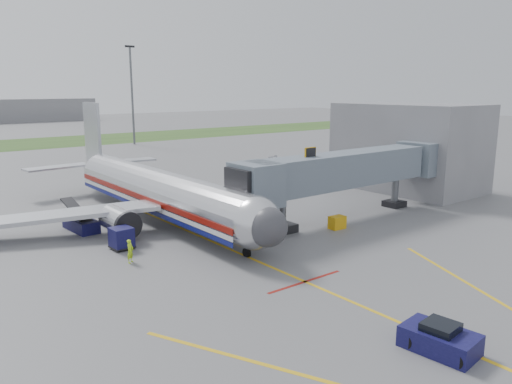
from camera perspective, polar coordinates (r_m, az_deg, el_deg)
ground at (r=34.35m, az=0.98°, el=-8.25°), size 400.00×400.00×0.00m
apron_markings at (r=29.40m, az=10.32°, el=-12.00°), size 21.52×50.00×0.01m
airliner at (r=46.05m, az=-11.06°, el=0.14°), size 32.10×35.67×10.25m
jet_bridge at (r=45.38m, az=9.66°, el=2.36°), size 25.30×4.00×6.90m
terminal at (r=61.73m, az=17.02°, el=4.98°), size 10.00×16.00×10.00m
light_mast_right at (r=109.84m, az=-13.99°, el=10.93°), size 2.00×0.44×20.40m
pushback_tug at (r=25.09m, az=20.26°, el=-15.50°), size 2.35×3.47×1.36m
baggage_cart_a at (r=38.54m, az=-15.12°, el=-5.12°), size 1.60×1.60×1.64m
belt_loader at (r=44.63m, az=-19.40°, el=-3.40°), size 1.91×4.98×2.39m
ground_power_cart at (r=43.13m, az=9.26°, el=-3.46°), size 1.41×0.97×1.09m
ramp_worker at (r=35.45m, az=-14.18°, el=-6.57°), size 0.72×0.67×1.65m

